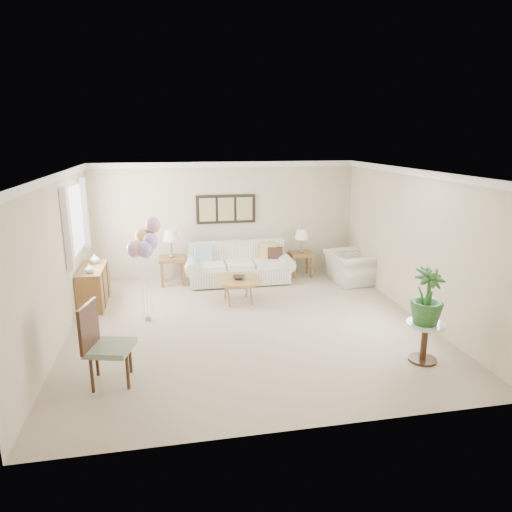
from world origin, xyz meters
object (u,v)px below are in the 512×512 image
Objects in this scene: accent_chair at (103,342)px; coffee_table at (238,281)px; armchair at (350,267)px; sofa at (239,267)px; balloon_cluster at (144,242)px.

coffee_table is at bearing 50.92° from accent_chair.
accent_chair is at bearing 121.50° from armchair.
accent_chair is at bearing -121.11° from sofa.
coffee_table is 2.06m from balloon_cluster.
balloon_cluster is (-1.69, -0.63, 0.99)m from coffee_table.
accent_chair is (-2.38, -3.94, 0.23)m from sofa.
coffee_table is 3.44m from accent_chair.
coffee_table is at bearing 102.39° from armchair.
sofa is at bearing 80.64° from coffee_table.
sofa is 2.14× the size of accent_chair.
balloon_cluster reaches higher than accent_chair.
sofa is 1.30× the size of balloon_cluster.
coffee_table is (-0.21, -1.27, 0.09)m from sofa.
coffee_table is 0.90× the size of armchair.
armchair is at bearing -11.31° from sofa.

